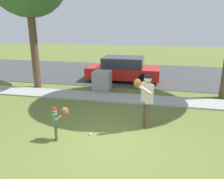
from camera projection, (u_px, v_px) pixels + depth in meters
name	position (u px, v px, depth m)	size (l,w,h in m)	color
ground_plane	(130.00, 100.00, 9.38)	(48.00, 48.00, 0.00)	olive
sidewalk_strip	(130.00, 99.00, 9.47)	(36.00, 1.20, 0.06)	#A3A39E
road_surface	(140.00, 74.00, 14.16)	(36.00, 6.80, 0.02)	#424244
person_adult	(146.00, 96.00, 6.64)	(0.59, 0.81, 1.67)	brown
person_child	(58.00, 118.00, 5.98)	(0.54, 0.30, 1.01)	brown
baseball	(90.00, 134.00, 6.44)	(0.07, 0.07, 0.07)	white
utility_cabinet	(102.00, 81.00, 10.62)	(0.83, 0.77, 0.95)	gray
parked_hatchback_red	(123.00, 69.00, 12.37)	(4.00, 1.75, 1.33)	red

